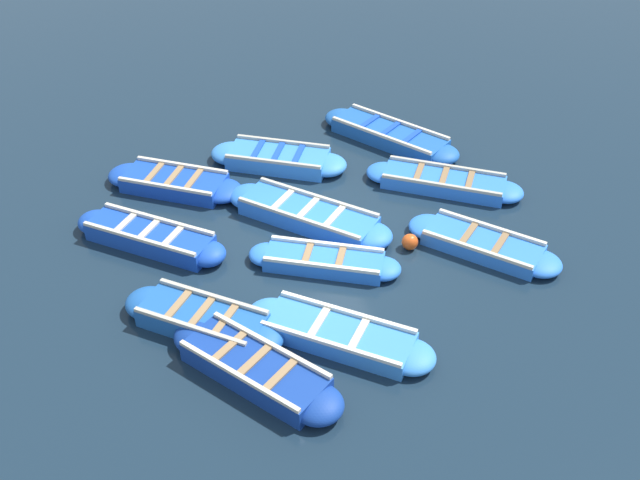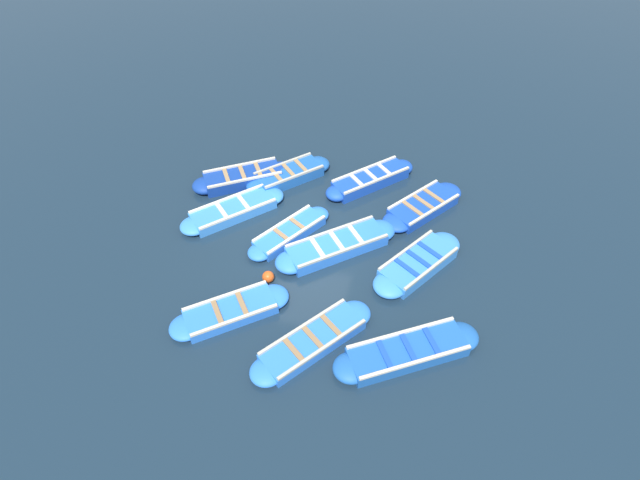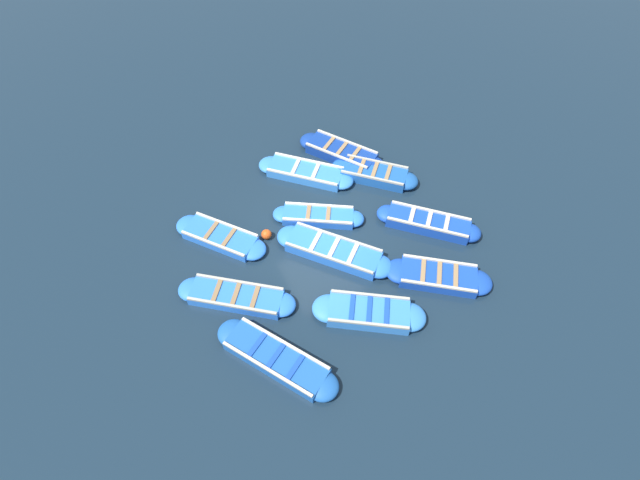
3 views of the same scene
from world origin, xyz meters
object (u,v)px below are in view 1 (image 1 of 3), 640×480
Objects in this scene: boat_broadside at (308,215)px; boat_alongside at (203,320)px; boat_end_of_row at (175,183)px; boat_outer_right at (390,135)px; boat_inner_gap at (278,159)px; boat_tucked at (339,335)px; buoy_orange_near at (410,242)px; boat_stern_in at (483,245)px; boat_near_quay at (150,237)px; boat_drifting at (324,261)px; boat_outer_left at (444,182)px; boat_bow_out at (255,369)px.

boat_broadside is 1.24× the size of boat_alongside.
boat_outer_right is at bearing 92.11° from boat_end_of_row.
boat_tucked is at bearing -8.12° from boat_inner_gap.
buoy_orange_near is at bearing 20.72° from boat_inner_gap.
boat_stern_in is (4.72, -0.08, -0.03)m from boat_outer_right.
boat_end_of_row is 1.00× the size of boat_tucked.
boat_near_quay reaches higher than boat_end_of_row.
boat_inner_gap is at bearing 175.02° from boat_drifting.
boat_broadside is 1.05× the size of boat_outer_left.
boat_outer_right is (-2.51, 3.12, -0.01)m from boat_broadside.
boat_outer_right is 7.22m from boat_tucked.
boat_inner_gap reaches higher than boat_outer_left.
boat_broadside reaches higher than boat_outer_right.
boat_bow_out is at bearing -21.58° from boat_inner_gap.
boat_outer_left reaches higher than boat_stern_in.
boat_end_of_row is 5.66m from buoy_orange_near.
boat_outer_right is 7.76m from boat_alongside.
boat_near_quay is 4.01m from boat_inner_gap.
buoy_orange_near is (-1.98, 2.39, 0.00)m from boat_tucked.
boat_outer_right is 2.37m from boat_outer_left.
boat_outer_left is 5.57m from boat_tucked.
boat_broadside is 2.44m from boat_inner_gap.
boat_inner_gap is at bearing -147.87° from boat_stern_in.
boat_alongside is (4.68, -0.48, 0.02)m from boat_end_of_row.
boat_stern_in is 6.90m from boat_near_quay.
boat_broadside is 4.53m from boat_bow_out.
boat_outer_left is at bearing 111.90° from boat_alongside.
boat_outer_left is at bearing 92.65° from boat_broadside.
boat_inner_gap is (-4.81, 3.03, -0.01)m from boat_alongside.
boat_drifting is 2.11m from boat_tucked.
boat_bow_out is at bearing 0.57° from boat_end_of_row.
boat_alongside is 0.93× the size of boat_stern_in.
boat_bow_out reaches higher than boat_outer_left.
boat_outer_right is 4.38m from buoy_orange_near.
boat_outer_right is 1.30× the size of boat_alongside.
boat_near_quay is at bearing -122.12° from boat_drifting.
boat_outer_left is (2.28, 3.27, -0.03)m from boat_inner_gap.
boat_near_quay is (2.10, -6.46, 0.02)m from boat_outer_right.
boat_stern_in is (-0.17, 5.95, -0.04)m from boat_alongside.
buoy_orange_near is at bearing -44.46° from boat_outer_left.
boat_outer_right is 4.72m from boat_stern_in.
boat_end_of_row is at bearing -133.85° from buoy_orange_near.
boat_drifting is 1.56m from boat_broadside.
boat_tucked is (4.00, 2.61, -0.03)m from boat_near_quay.
boat_stern_in is 5.65m from boat_bow_out.
boat_tucked is (3.59, -0.74, -0.02)m from boat_broadside.
boat_drifting is 1.88m from buoy_orange_near.
boat_bow_out is 1.12× the size of boat_near_quay.
boat_outer_right is at bearing 91.57° from boat_inner_gap.
boat_outer_right is at bearing 139.29° from boat_bow_out.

